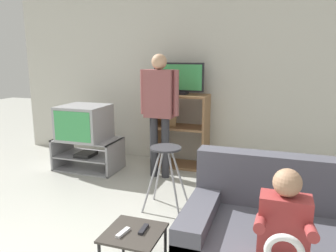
{
  "coord_description": "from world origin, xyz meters",
  "views": [
    {
      "loc": [
        1.07,
        -1.31,
        1.64
      ],
      "look_at": [
        -0.03,
        1.92,
        0.9
      ],
      "focal_mm": 35.0,
      "sensor_mm": 36.0,
      "label": 1
    }
  ],
  "objects_px": {
    "television_flat": "(179,79)",
    "person_seated_child": "(283,240)",
    "remote_control_white": "(123,232)",
    "couch": "(317,244)",
    "snack_table": "(134,237)",
    "person_standing_adult": "(159,104)",
    "tv_stand": "(88,154)",
    "remote_control_black": "(143,229)",
    "media_shelf": "(180,130)",
    "folding_stool": "(166,160)",
    "television_main": "(84,122)"
  },
  "relations": [
    {
      "from": "folding_stool",
      "to": "snack_table",
      "type": "xyz_separation_m",
      "value": [
        0.13,
        -1.11,
        -0.24
      ]
    },
    {
      "from": "folding_stool",
      "to": "remote_control_white",
      "type": "relative_size",
      "value": 4.86
    },
    {
      "from": "folding_stool",
      "to": "snack_table",
      "type": "bearing_deg",
      "value": -83.32
    },
    {
      "from": "media_shelf",
      "to": "person_seated_child",
      "type": "xyz_separation_m",
      "value": [
        1.43,
        -2.67,
        0.02
      ]
    },
    {
      "from": "person_seated_child",
      "to": "tv_stand",
      "type": "bearing_deg",
      "value": 141.83
    },
    {
      "from": "snack_table",
      "to": "person_seated_child",
      "type": "distance_m",
      "value": 1.08
    },
    {
      "from": "person_standing_adult",
      "to": "television_flat",
      "type": "bearing_deg",
      "value": 79.78
    },
    {
      "from": "television_main",
      "to": "media_shelf",
      "type": "distance_m",
      "value": 1.4
    },
    {
      "from": "couch",
      "to": "tv_stand",
      "type": "bearing_deg",
      "value": 152.19
    },
    {
      "from": "tv_stand",
      "to": "person_seated_child",
      "type": "xyz_separation_m",
      "value": [
        2.67,
        -2.1,
        0.35
      ]
    },
    {
      "from": "tv_stand",
      "to": "person_standing_adult",
      "type": "relative_size",
      "value": 0.56
    },
    {
      "from": "television_flat",
      "to": "person_standing_adult",
      "type": "xyz_separation_m",
      "value": [
        -0.1,
        -0.54,
        -0.29
      ]
    },
    {
      "from": "tv_stand",
      "to": "remote_control_black",
      "type": "bearing_deg",
      "value": -48.55
    },
    {
      "from": "tv_stand",
      "to": "media_shelf",
      "type": "xyz_separation_m",
      "value": [
        1.23,
        0.58,
        0.33
      ]
    },
    {
      "from": "tv_stand",
      "to": "person_seated_child",
      "type": "bearing_deg",
      "value": -38.17
    },
    {
      "from": "person_standing_adult",
      "to": "snack_table",
      "type": "bearing_deg",
      "value": -75.2
    },
    {
      "from": "folding_stool",
      "to": "person_standing_adult",
      "type": "bearing_deg",
      "value": 114.07
    },
    {
      "from": "media_shelf",
      "to": "remote_control_white",
      "type": "xyz_separation_m",
      "value": [
        0.33,
        -2.58,
        -0.19
      ]
    },
    {
      "from": "television_main",
      "to": "remote_control_black",
      "type": "xyz_separation_m",
      "value": [
        1.72,
        -1.9,
        -0.34
      ]
    },
    {
      "from": "media_shelf",
      "to": "folding_stool",
      "type": "height_order",
      "value": "media_shelf"
    },
    {
      "from": "media_shelf",
      "to": "person_standing_adult",
      "type": "distance_m",
      "value": 0.71
    },
    {
      "from": "remote_control_black",
      "to": "person_standing_adult",
      "type": "height_order",
      "value": "person_standing_adult"
    },
    {
      "from": "remote_control_white",
      "to": "couch",
      "type": "relative_size",
      "value": 0.07
    },
    {
      "from": "tv_stand",
      "to": "remote_control_white",
      "type": "distance_m",
      "value": 2.55
    },
    {
      "from": "television_main",
      "to": "snack_table",
      "type": "relative_size",
      "value": 1.52
    },
    {
      "from": "media_shelf",
      "to": "person_standing_adult",
      "type": "bearing_deg",
      "value": -104.36
    },
    {
      "from": "television_flat",
      "to": "person_standing_adult",
      "type": "bearing_deg",
      "value": -100.22
    },
    {
      "from": "remote_control_white",
      "to": "person_seated_child",
      "type": "relative_size",
      "value": 0.15
    },
    {
      "from": "television_flat",
      "to": "remote_control_white",
      "type": "relative_size",
      "value": 5.16
    },
    {
      "from": "media_shelf",
      "to": "snack_table",
      "type": "height_order",
      "value": "media_shelf"
    },
    {
      "from": "tv_stand",
      "to": "media_shelf",
      "type": "distance_m",
      "value": 1.4
    },
    {
      "from": "television_flat",
      "to": "person_standing_adult",
      "type": "distance_m",
      "value": 0.62
    },
    {
      "from": "snack_table",
      "to": "person_standing_adult",
      "type": "height_order",
      "value": "person_standing_adult"
    },
    {
      "from": "television_main",
      "to": "person_standing_adult",
      "type": "height_order",
      "value": "person_standing_adult"
    },
    {
      "from": "tv_stand",
      "to": "remote_control_white",
      "type": "bearing_deg",
      "value": -52.02
    },
    {
      "from": "television_flat",
      "to": "snack_table",
      "type": "distance_m",
      "value": 2.77
    },
    {
      "from": "tv_stand",
      "to": "media_shelf",
      "type": "relative_size",
      "value": 0.86
    },
    {
      "from": "snack_table",
      "to": "remote_control_white",
      "type": "bearing_deg",
      "value": -139.55
    },
    {
      "from": "tv_stand",
      "to": "folding_stool",
      "type": "bearing_deg",
      "value": -29.47
    },
    {
      "from": "television_flat",
      "to": "couch",
      "type": "height_order",
      "value": "television_flat"
    },
    {
      "from": "person_standing_adult",
      "to": "person_seated_child",
      "type": "xyz_separation_m",
      "value": [
        1.57,
        -2.14,
        -0.44
      ]
    },
    {
      "from": "remote_control_white",
      "to": "person_standing_adult",
      "type": "bearing_deg",
      "value": 111.63
    },
    {
      "from": "television_flat",
      "to": "media_shelf",
      "type": "bearing_deg",
      "value": -20.19
    },
    {
      "from": "couch",
      "to": "person_standing_adult",
      "type": "bearing_deg",
      "value": 138.99
    },
    {
      "from": "television_flat",
      "to": "remote_control_white",
      "type": "xyz_separation_m",
      "value": [
        0.37,
        -2.6,
        -0.94
      ]
    },
    {
      "from": "television_flat",
      "to": "person_seated_child",
      "type": "relative_size",
      "value": 0.75
    },
    {
      "from": "tv_stand",
      "to": "remote_control_white",
      "type": "relative_size",
      "value": 6.45
    },
    {
      "from": "folding_stool",
      "to": "snack_table",
      "type": "height_order",
      "value": "folding_stool"
    },
    {
      "from": "television_flat",
      "to": "folding_stool",
      "type": "distance_m",
      "value": 1.65
    },
    {
      "from": "snack_table",
      "to": "person_seated_child",
      "type": "bearing_deg",
      "value": -7.79
    }
  ]
}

